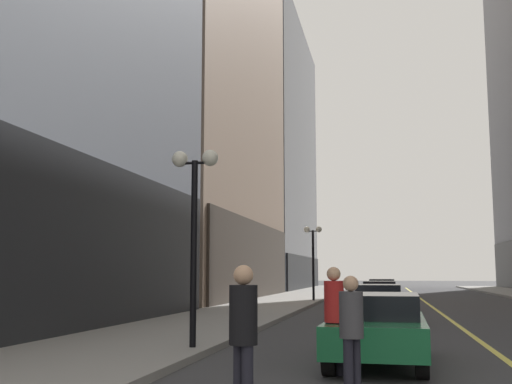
{
  "coord_description": "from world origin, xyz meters",
  "views": [
    {
      "loc": [
        -2.33,
        -5.36,
        1.73
      ],
      "look_at": [
        -8.46,
        24.74,
        5.69
      ],
      "focal_mm": 44.06,
      "sensor_mm": 36.0,
      "label": 1
    }
  ],
  "objects_px": {
    "pedestrian_in_black_coat": "(243,329)",
    "street_lamp_left_near": "(194,203)",
    "car_silver": "(379,302)",
    "car_red": "(379,294)",
    "street_lamp_left_far": "(313,246)",
    "car_green": "(378,325)",
    "pedestrian_in_red_jacket": "(334,311)",
    "pedestrian_with_orange_bag": "(351,326)",
    "car_navy": "(382,288)"
  },
  "relations": [
    {
      "from": "car_navy",
      "to": "street_lamp_left_far",
      "type": "xyz_separation_m",
      "value": [
        -3.89,
        -5.17,
        2.54
      ]
    },
    {
      "from": "pedestrian_in_black_coat",
      "to": "street_lamp_left_near",
      "type": "height_order",
      "value": "street_lamp_left_near"
    },
    {
      "from": "car_green",
      "to": "car_navy",
      "type": "height_order",
      "value": "same"
    },
    {
      "from": "car_green",
      "to": "car_navy",
      "type": "distance_m",
      "value": 29.33
    },
    {
      "from": "pedestrian_in_red_jacket",
      "to": "pedestrian_with_orange_bag",
      "type": "bearing_deg",
      "value": -78.43
    },
    {
      "from": "car_silver",
      "to": "pedestrian_in_red_jacket",
      "type": "bearing_deg",
      "value": -93.22
    },
    {
      "from": "car_navy",
      "to": "pedestrian_with_orange_bag",
      "type": "bearing_deg",
      "value": -90.52
    },
    {
      "from": "pedestrian_with_orange_bag",
      "to": "street_lamp_left_near",
      "type": "xyz_separation_m",
      "value": [
        -3.59,
        4.11,
        2.27
      ]
    },
    {
      "from": "street_lamp_left_near",
      "to": "street_lamp_left_far",
      "type": "distance_m",
      "value": 23.53
    },
    {
      "from": "pedestrian_with_orange_bag",
      "to": "pedestrian_in_black_coat",
      "type": "relative_size",
      "value": 0.93
    },
    {
      "from": "car_green",
      "to": "pedestrian_with_orange_bag",
      "type": "relative_size",
      "value": 2.74
    },
    {
      "from": "pedestrian_with_orange_bag",
      "to": "pedestrian_in_red_jacket",
      "type": "relative_size",
      "value": 0.92
    },
    {
      "from": "car_navy",
      "to": "pedestrian_in_black_coat",
      "type": "xyz_separation_m",
      "value": [
        -1.48,
        -34.49,
        0.36
      ]
    },
    {
      "from": "car_red",
      "to": "pedestrian_in_red_jacket",
      "type": "bearing_deg",
      "value": -91.6
    },
    {
      "from": "car_green",
      "to": "street_lamp_left_near",
      "type": "xyz_separation_m",
      "value": [
        -3.92,
        0.62,
        2.54
      ]
    },
    {
      "from": "car_silver",
      "to": "street_lamp_left_far",
      "type": "xyz_separation_m",
      "value": [
        -3.85,
        14.23,
        2.54
      ]
    },
    {
      "from": "car_green",
      "to": "pedestrian_with_orange_bag",
      "type": "xyz_separation_m",
      "value": [
        -0.32,
        -3.49,
        0.26
      ]
    },
    {
      "from": "pedestrian_in_black_coat",
      "to": "street_lamp_left_near",
      "type": "xyz_separation_m",
      "value": [
        -2.41,
        5.78,
        2.18
      ]
    },
    {
      "from": "car_green",
      "to": "pedestrian_in_red_jacket",
      "type": "bearing_deg",
      "value": -114.04
    },
    {
      "from": "pedestrian_in_red_jacket",
      "to": "street_lamp_left_far",
      "type": "xyz_separation_m",
      "value": [
        -3.21,
        25.75,
        2.18
      ]
    },
    {
      "from": "car_silver",
      "to": "pedestrian_in_red_jacket",
      "type": "distance_m",
      "value": 11.54
    },
    {
      "from": "pedestrian_in_red_jacket",
      "to": "street_lamp_left_near",
      "type": "relative_size",
      "value": 0.41
    },
    {
      "from": "car_green",
      "to": "pedestrian_with_orange_bag",
      "type": "distance_m",
      "value": 3.51
    },
    {
      "from": "car_navy",
      "to": "street_lamp_left_near",
      "type": "distance_m",
      "value": 29.08
    },
    {
      "from": "car_silver",
      "to": "car_red",
      "type": "distance_m",
      "value": 9.12
    },
    {
      "from": "car_silver",
      "to": "car_red",
      "type": "xyz_separation_m",
      "value": [
        -0.07,
        9.12,
        0.0
      ]
    },
    {
      "from": "car_navy",
      "to": "street_lamp_left_near",
      "type": "bearing_deg",
      "value": -97.72
    },
    {
      "from": "pedestrian_in_red_jacket",
      "to": "pedestrian_in_black_coat",
      "type": "bearing_deg",
      "value": -102.57
    },
    {
      "from": "pedestrian_in_black_coat",
      "to": "car_green",
      "type": "bearing_deg",
      "value": 73.73
    },
    {
      "from": "pedestrian_with_orange_bag",
      "to": "street_lamp_left_far",
      "type": "xyz_separation_m",
      "value": [
        -3.59,
        27.64,
        2.27
      ]
    },
    {
      "from": "pedestrian_in_red_jacket",
      "to": "street_lamp_left_near",
      "type": "bearing_deg",
      "value": 145.39
    },
    {
      "from": "car_silver",
      "to": "street_lamp_left_far",
      "type": "height_order",
      "value": "street_lamp_left_far"
    },
    {
      "from": "car_green",
      "to": "car_silver",
      "type": "xyz_separation_m",
      "value": [
        -0.06,
        9.92,
        -0.0
      ]
    },
    {
      "from": "pedestrian_with_orange_bag",
      "to": "car_silver",
      "type": "bearing_deg",
      "value": 88.89
    },
    {
      "from": "car_silver",
      "to": "pedestrian_in_black_coat",
      "type": "distance_m",
      "value": 15.15
    },
    {
      "from": "car_green",
      "to": "pedestrian_with_orange_bag",
      "type": "bearing_deg",
      "value": -95.28
    },
    {
      "from": "street_lamp_left_far",
      "to": "car_green",
      "type": "bearing_deg",
      "value": -80.79
    },
    {
      "from": "car_navy",
      "to": "pedestrian_in_black_coat",
      "type": "relative_size",
      "value": 2.22
    },
    {
      "from": "car_green",
      "to": "car_red",
      "type": "xyz_separation_m",
      "value": [
        -0.13,
        19.04,
        -0.0
      ]
    },
    {
      "from": "car_green",
      "to": "street_lamp_left_far",
      "type": "xyz_separation_m",
      "value": [
        -3.92,
        24.15,
        2.54
      ]
    },
    {
      "from": "car_green",
      "to": "car_silver",
      "type": "distance_m",
      "value": 9.92
    },
    {
      "from": "pedestrian_in_red_jacket",
      "to": "street_lamp_left_far",
      "type": "height_order",
      "value": "street_lamp_left_far"
    },
    {
      "from": "car_red",
      "to": "pedestrian_in_black_coat",
      "type": "bearing_deg",
      "value": -93.25
    },
    {
      "from": "pedestrian_in_black_coat",
      "to": "street_lamp_left_near",
      "type": "relative_size",
      "value": 0.41
    },
    {
      "from": "car_red",
      "to": "pedestrian_in_black_coat",
      "type": "xyz_separation_m",
      "value": [
        -1.37,
        -24.2,
        0.35
      ]
    },
    {
      "from": "car_navy",
      "to": "pedestrian_with_orange_bag",
      "type": "xyz_separation_m",
      "value": [
        -0.3,
        -32.82,
        0.27
      ]
    },
    {
      "from": "car_red",
      "to": "pedestrian_with_orange_bag",
      "type": "bearing_deg",
      "value": -90.48
    },
    {
      "from": "car_silver",
      "to": "street_lamp_left_near",
      "type": "height_order",
      "value": "street_lamp_left_near"
    },
    {
      "from": "car_red",
      "to": "pedestrian_in_red_jacket",
      "type": "relative_size",
      "value": 2.42
    },
    {
      "from": "car_green",
      "to": "pedestrian_with_orange_bag",
      "type": "height_order",
      "value": "pedestrian_with_orange_bag"
    }
  ]
}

